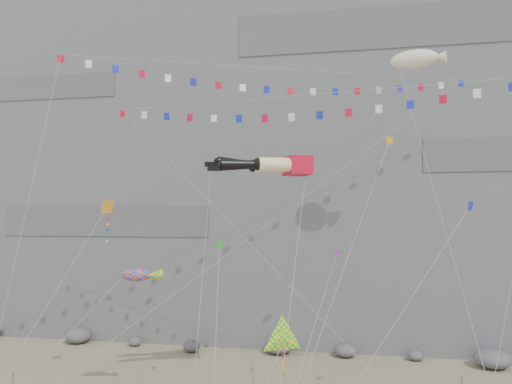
# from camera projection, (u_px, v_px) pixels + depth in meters

# --- Properties ---
(cliff) EXTENTS (80.00, 28.00, 50.00)m
(cliff) POSITION_uv_depth(u_px,v_px,m) (295.00, 115.00, 61.37)
(cliff) COLOR slate
(cliff) RESTS_ON ground
(talus_boulders) EXTENTS (60.00, 3.00, 1.20)m
(talus_boulders) POSITION_uv_depth(u_px,v_px,m) (279.00, 347.00, 45.54)
(talus_boulders) COLOR slate
(talus_boulders) RESTS_ON ground
(legs_kite) EXTENTS (7.05, 12.66, 19.52)m
(legs_kite) POSITION_uv_depth(u_px,v_px,m) (270.00, 165.00, 32.92)
(legs_kite) COLOR red
(legs_kite) RESTS_ON ground
(flag_banner_upper) EXTENTS (29.76, 18.21, 30.70)m
(flag_banner_upper) POSITION_uv_depth(u_px,v_px,m) (278.00, 69.00, 37.68)
(flag_banner_upper) COLOR red
(flag_banner_upper) RESTS_ON ground
(flag_banner_lower) EXTENTS (29.07, 10.53, 23.99)m
(flag_banner_lower) POSITION_uv_depth(u_px,v_px,m) (306.00, 95.00, 34.15)
(flag_banner_lower) COLOR red
(flag_banner_lower) RESTS_ON ground
(harlequin_kite) EXTENTS (5.31, 9.01, 16.04)m
(harlequin_kite) POSITION_uv_depth(u_px,v_px,m) (107.00, 207.00, 34.32)
(harlequin_kite) COLOR red
(harlequin_kite) RESTS_ON ground
(fish_windsock) EXTENTS (8.76, 8.42, 13.26)m
(fish_windsock) POSITION_uv_depth(u_px,v_px,m) (137.00, 275.00, 33.13)
(fish_windsock) COLOR #FF490D
(fish_windsock) RESTS_ON ground
(delta_kite) EXTENTS (3.14, 5.44, 8.26)m
(delta_kite) POSITION_uv_depth(u_px,v_px,m) (283.00, 339.00, 26.06)
(delta_kite) COLOR yellow
(delta_kite) RESTS_ON ground
(blimp_windsock) EXTENTS (5.08, 14.02, 27.60)m
(blimp_windsock) POSITION_uv_depth(u_px,v_px,m) (414.00, 60.00, 37.49)
(blimp_windsock) COLOR #F3E7C8
(blimp_windsock) RESTS_ON ground
(small_kite_a) EXTENTS (4.14, 17.25, 23.68)m
(small_kite_a) POSITION_uv_depth(u_px,v_px,m) (211.00, 172.00, 39.25)
(small_kite_a) COLOR orange
(small_kite_a) RESTS_ON ground
(small_kite_b) EXTENTS (3.78, 10.96, 14.83)m
(small_kite_b) POSITION_uv_depth(u_px,v_px,m) (336.00, 257.00, 32.89)
(small_kite_b) COLOR purple
(small_kite_b) RESTS_ON ground
(small_kite_c) EXTENTS (2.80, 10.55, 14.69)m
(small_kite_c) POSITION_uv_depth(u_px,v_px,m) (219.00, 249.00, 33.00)
(small_kite_c) COLOR green
(small_kite_c) RESTS_ON ground
(small_kite_d) EXTENTS (7.47, 13.89, 23.27)m
(small_kite_d) POSITION_uv_depth(u_px,v_px,m) (388.00, 145.00, 35.29)
(small_kite_d) COLOR orange
(small_kite_d) RESTS_ON ground
(small_kite_e) EXTENTS (10.34, 7.38, 17.65)m
(small_kite_e) POSITION_uv_depth(u_px,v_px,m) (468.00, 210.00, 28.58)
(small_kite_e) COLOR #1522BC
(small_kite_e) RESTS_ON ground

